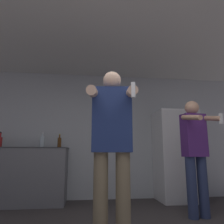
{
  "coord_description": "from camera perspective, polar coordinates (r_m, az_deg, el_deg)",
  "views": [
    {
      "loc": [
        -0.38,
        -1.45,
        0.87
      ],
      "look_at": [
        -0.11,
        0.77,
        1.31
      ],
      "focal_mm": 35.0,
      "sensor_mm": 36.0,
      "label": 1
    }
  ],
  "objects": [
    {
      "name": "ceiling_slab",
      "position": [
        3.46,
        0.26,
        18.54
      ],
      "size": [
        7.0,
        3.58,
        0.05
      ],
      "color": "silver",
      "rests_on": "wall_back"
    },
    {
      "name": "person_woman_foreground",
      "position": [
        2.24,
        0.01,
        -8.01
      ],
      "size": [
        0.52,
        0.49,
        1.75
      ],
      "color": "#75664C",
      "rests_on": "ground_plane"
    },
    {
      "name": "bottle_tall_gin",
      "position": [
        4.33,
        -17.8,
        -7.38
      ],
      "size": [
        0.09,
        0.09,
        0.29
      ],
      "color": "silver",
      "rests_on": "counter"
    },
    {
      "name": "person_man_side",
      "position": [
        3.45,
        20.92,
        -9.44
      ],
      "size": [
        0.43,
        0.55,
        1.67
      ],
      "color": "navy",
      "rests_on": "ground_plane"
    },
    {
      "name": "refrigerator",
      "position": [
        4.54,
        16.48,
        -10.69
      ],
      "size": [
        0.76,
        0.7,
        1.72
      ],
      "color": "white",
      "rests_on": "ground_plane"
    },
    {
      "name": "counter",
      "position": [
        4.34,
        -21.78,
        -15.19
      ],
      "size": [
        1.48,
        0.66,
        0.99
      ],
      "color": "slate",
      "rests_on": "ground_plane"
    },
    {
      "name": "bottle_brown_liquor",
      "position": [
        4.53,
        -27.28,
        -6.82
      ],
      "size": [
        0.08,
        0.08,
        0.29
      ],
      "color": "maroon",
      "rests_on": "counter"
    },
    {
      "name": "bottle_amber_bourbon",
      "position": [
        4.28,
        -13.58,
        -7.68
      ],
      "size": [
        0.07,
        0.07,
        0.26
      ],
      "color": "#563314",
      "rests_on": "counter"
    },
    {
      "name": "wall_back",
      "position": [
        4.58,
        -2.19,
        -5.93
      ],
      "size": [
        7.0,
        0.06,
        2.55
      ],
      "color": "#B2B7BC",
      "rests_on": "ground_plane"
    }
  ]
}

